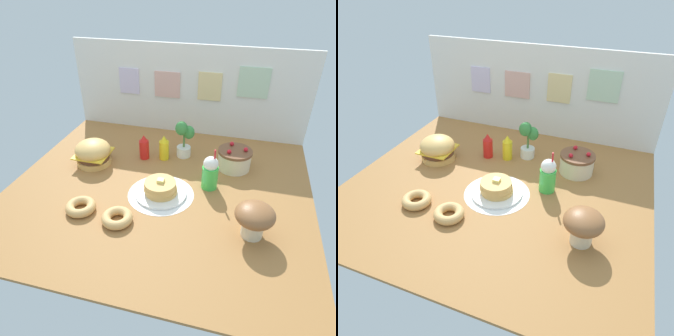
# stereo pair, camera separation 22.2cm
# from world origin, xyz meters

# --- Properties ---
(ground_plane) EXTENTS (2.15, 1.92, 0.02)m
(ground_plane) POSITION_xyz_m (0.00, 0.00, -0.01)
(ground_plane) COLOR #9E6B38
(back_wall) EXTENTS (2.15, 0.04, 0.81)m
(back_wall) POSITION_xyz_m (0.00, 0.95, 0.41)
(back_wall) COLOR silver
(back_wall) RESTS_ON ground_plane
(doily_mat) EXTENTS (0.47, 0.47, 0.00)m
(doily_mat) POSITION_xyz_m (0.04, -0.07, 0.00)
(doily_mat) COLOR white
(doily_mat) RESTS_ON ground_plane
(burger) EXTENTS (0.28, 0.28, 0.20)m
(burger) POSITION_xyz_m (-0.61, 0.19, 0.10)
(burger) COLOR #DBA859
(burger) RESTS_ON ground_plane
(pancake_stack) EXTENTS (0.36, 0.36, 0.13)m
(pancake_stack) POSITION_xyz_m (0.03, -0.08, 0.05)
(pancake_stack) COLOR white
(pancake_stack) RESTS_ON doily_mat
(layer_cake) EXTENTS (0.27, 0.27, 0.19)m
(layer_cake) POSITION_xyz_m (0.50, 0.41, 0.08)
(layer_cake) COLOR beige
(layer_cake) RESTS_ON ground_plane
(ketchup_bottle) EXTENTS (0.08, 0.08, 0.21)m
(ketchup_bottle) POSITION_xyz_m (-0.23, 0.37, 0.10)
(ketchup_bottle) COLOR red
(ketchup_bottle) RESTS_ON ground_plane
(mustard_bottle) EXTENTS (0.08, 0.08, 0.21)m
(mustard_bottle) POSITION_xyz_m (-0.07, 0.40, 0.10)
(mustard_bottle) COLOR yellow
(mustard_bottle) RESTS_ON ground_plane
(cream_soda_cup) EXTENTS (0.12, 0.12, 0.32)m
(cream_soda_cup) POSITION_xyz_m (0.35, 0.10, 0.13)
(cream_soda_cup) COLOR green
(cream_soda_cup) RESTS_ON ground_plane
(donut_pink_glaze) EXTENTS (0.20, 0.20, 0.06)m
(donut_pink_glaze) POSITION_xyz_m (-0.43, -0.37, 0.03)
(donut_pink_glaze) COLOR tan
(donut_pink_glaze) RESTS_ON ground_plane
(donut_chocolate) EXTENTS (0.20, 0.20, 0.06)m
(donut_chocolate) POSITION_xyz_m (-0.15, -0.41, 0.03)
(donut_chocolate) COLOR tan
(donut_chocolate) RESTS_ON ground_plane
(potted_plant) EXTENTS (0.16, 0.12, 0.32)m
(potted_plant) POSITION_xyz_m (0.07, 0.49, 0.17)
(potted_plant) COLOR white
(potted_plant) RESTS_ON ground_plane
(mushroom_stool) EXTENTS (0.23, 0.23, 0.22)m
(mushroom_stool) POSITION_xyz_m (0.67, -0.32, 0.14)
(mushroom_stool) COLOR beige
(mushroom_stool) RESTS_ON ground_plane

